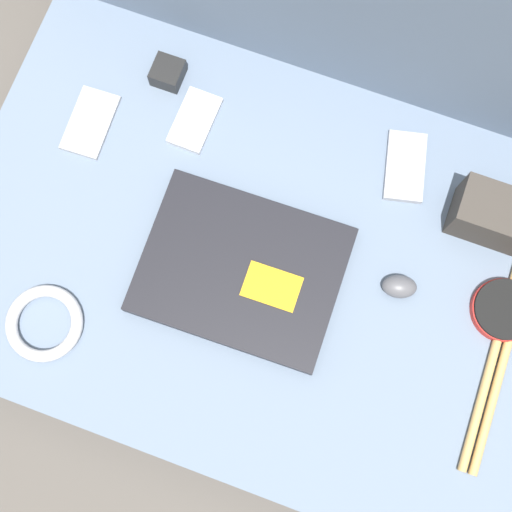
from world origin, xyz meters
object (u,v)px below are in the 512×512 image
object	(u,v)px
laptop	(242,270)
camera_pouch	(492,215)
phone_black	(405,167)
computer_mouse	(399,287)
speaker_puck	(504,310)
phone_small	(90,123)
phone_silver	(195,120)
charger_brick	(168,73)

from	to	relation	value
laptop	camera_pouch	size ratio (longest dim) A/B	2.69
phone_black	camera_pouch	xyz separation A→B (m)	(0.15, -0.05, 0.04)
camera_pouch	computer_mouse	bearing A→B (deg)	-122.88
computer_mouse	camera_pouch	size ratio (longest dim) A/B	0.53
speaker_puck	phone_black	world-z (taller)	speaker_puck
laptop	phone_small	distance (m)	0.37
phone_silver	charger_brick	xyz separation A→B (m)	(-0.07, 0.06, 0.01)
phone_silver	phone_small	xyz separation A→B (m)	(-0.17, -0.07, -0.00)
phone_black	laptop	bearing A→B (deg)	-139.78
computer_mouse	laptop	bearing A→B (deg)	178.80
computer_mouse	phone_small	world-z (taller)	computer_mouse
laptop	charger_brick	world-z (taller)	charger_brick
speaker_puck	phone_small	world-z (taller)	speaker_puck
phone_black	camera_pouch	distance (m)	0.16
speaker_puck	phone_silver	xyz separation A→B (m)	(-0.59, 0.14, -0.01)
speaker_puck	phone_black	distance (m)	0.29
computer_mouse	speaker_puck	xyz separation A→B (m)	(0.17, 0.02, -0.00)
phone_silver	phone_small	size ratio (longest dim) A/B	0.89
laptop	phone_silver	xyz separation A→B (m)	(-0.17, 0.22, -0.01)
phone_silver	speaker_puck	bearing A→B (deg)	-11.51
phone_silver	phone_small	world-z (taller)	phone_silver
camera_pouch	phone_silver	bearing A→B (deg)	179.75
laptop	speaker_puck	xyz separation A→B (m)	(0.42, 0.08, -0.00)
laptop	phone_small	world-z (taller)	laptop
laptop	phone_small	bearing A→B (deg)	153.96
computer_mouse	phone_black	size ratio (longest dim) A/B	0.48
phone_small	charger_brick	distance (m)	0.16
charger_brick	speaker_puck	bearing A→B (deg)	-16.78
speaker_puck	laptop	bearing A→B (deg)	-168.78
laptop	charger_brick	distance (m)	0.37
camera_pouch	charger_brick	xyz separation A→B (m)	(-0.59, 0.06, -0.03)
camera_pouch	speaker_puck	bearing A→B (deg)	-62.89
computer_mouse	phone_small	bearing A→B (deg)	155.90
laptop	computer_mouse	bearing A→B (deg)	12.56
phone_black	speaker_puck	bearing A→B (deg)	-52.03
speaker_puck	phone_small	xyz separation A→B (m)	(-0.76, 0.07, -0.01)
phone_small	phone_black	bearing A→B (deg)	9.25
computer_mouse	phone_black	xyz separation A→B (m)	(-0.05, 0.20, -0.01)
phone_silver	charger_brick	world-z (taller)	charger_brick
laptop	camera_pouch	distance (m)	0.42
phone_small	camera_pouch	distance (m)	0.69
laptop	phone_small	size ratio (longest dim) A/B	2.65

